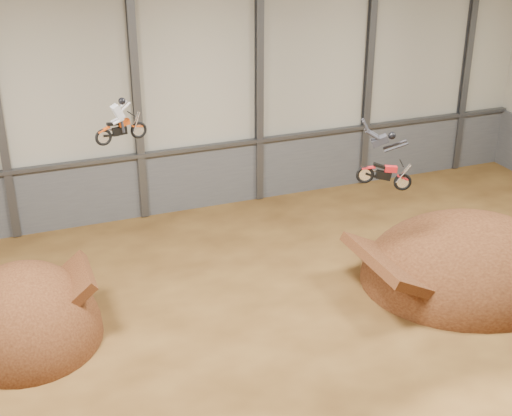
{
  "coord_description": "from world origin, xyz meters",
  "views": [
    {
      "loc": [
        -10.35,
        -20.09,
        16.47
      ],
      "look_at": [
        -1.03,
        4.0,
        4.71
      ],
      "focal_mm": 50.0,
      "sensor_mm": 36.0,
      "label": 1
    }
  ],
  "objects": [
    {
      "name": "floor",
      "position": [
        0.0,
        0.0,
        0.0
      ],
      "size": [
        40.0,
        40.0,
        0.0
      ],
      "primitive_type": "plane",
      "color": "#523315",
      "rests_on": "ground"
    },
    {
      "name": "fmx_rider_a",
      "position": [
        -5.99,
        4.77,
        8.76
      ],
      "size": [
        2.12,
        1.09,
        1.84
      ],
      "primitive_type": null,
      "rotation": [
        0.0,
        -0.03,
        0.18
      ],
      "color": "#BF410D"
    },
    {
      "name": "back_wall",
      "position": [
        0.0,
        15.0,
        7.0
      ],
      "size": [
        40.0,
        0.1,
        14.0
      ],
      "primitive_type": "cube",
      "color": "#B6B2A1",
      "rests_on": "ground"
    },
    {
      "name": "landing_ramp",
      "position": [
        8.88,
        2.92,
        0.0
      ],
      "size": [
        9.92,
        8.77,
        5.72
      ],
      "primitive_type": "ellipsoid",
      "color": "#412010",
      "rests_on": "ground"
    },
    {
      "name": "steel_column_4",
      "position": [
        10.0,
        14.8,
        7.0
      ],
      "size": [
        0.4,
        0.36,
        13.9
      ],
      "primitive_type": "cube",
      "color": "#47494F",
      "rests_on": "ground"
    },
    {
      "name": "steel_column_2",
      "position": [
        -3.33,
        14.8,
        7.0
      ],
      "size": [
        0.4,
        0.36,
        13.9
      ],
      "primitive_type": "cube",
      "color": "#47494F",
      "rests_on": "ground"
    },
    {
      "name": "lower_band_back",
      "position": [
        0.0,
        14.9,
        1.75
      ],
      "size": [
        39.8,
        0.18,
        3.5
      ],
      "primitive_type": "cube",
      "color": "#575A5F",
      "rests_on": "ground"
    },
    {
      "name": "steel_column_5",
      "position": [
        16.67,
        14.8,
        7.0
      ],
      "size": [
        0.4,
        0.36,
        13.9
      ],
      "primitive_type": "cube",
      "color": "#47494F",
      "rests_on": "ground"
    },
    {
      "name": "steel_column_3",
      "position": [
        3.33,
        14.8,
        7.0
      ],
      "size": [
        0.4,
        0.36,
        13.9
      ],
      "primitive_type": "cube",
      "color": "#47494F",
      "rests_on": "ground"
    },
    {
      "name": "steel_rail",
      "position": [
        0.0,
        14.75,
        3.55
      ],
      "size": [
        39.8,
        0.35,
        0.2
      ],
      "primitive_type": "cube",
      "color": "#47494F",
      "rests_on": "lower_band_back"
    },
    {
      "name": "takeoff_ramp",
      "position": [
        -10.26,
        5.41,
        0.0
      ],
      "size": [
        5.91,
        6.82,
        5.91
      ],
      "primitive_type": "ellipsoid",
      "color": "#412010",
      "rests_on": "ground"
    },
    {
      "name": "fmx_rider_b",
      "position": [
        4.32,
        3.4,
        6.39
      ],
      "size": [
        3.64,
        2.14,
        3.22
      ],
      "primitive_type": null,
      "rotation": [
        0.0,
        0.2,
        -0.38
      ],
      "color": "red"
    }
  ]
}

